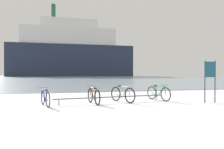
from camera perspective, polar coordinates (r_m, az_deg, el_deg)
ground at (r=60.31m, az=-13.01°, el=-0.96°), size 80.00×132.00×0.08m
bike_rack at (r=10.68m, az=-0.13°, el=-5.83°), size 5.45×0.66×0.31m
bicycle_0 at (r=10.07m, az=-16.70°, el=-5.76°), size 0.56×1.57×0.78m
bicycle_1 at (r=10.35m, az=-4.72°, el=-5.49°), size 0.46×1.72×0.82m
bicycle_2 at (r=10.97m, az=2.72°, el=-5.07°), size 0.78×1.68×0.85m
bicycle_3 at (r=11.94m, az=11.79°, el=-4.68°), size 0.62×1.70×0.83m
info_sign at (r=11.68m, az=23.76°, el=0.11°), size 0.55×0.15×2.03m
ferry_ship at (r=94.04m, az=-10.36°, el=5.53°), size 50.20×9.52×29.15m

